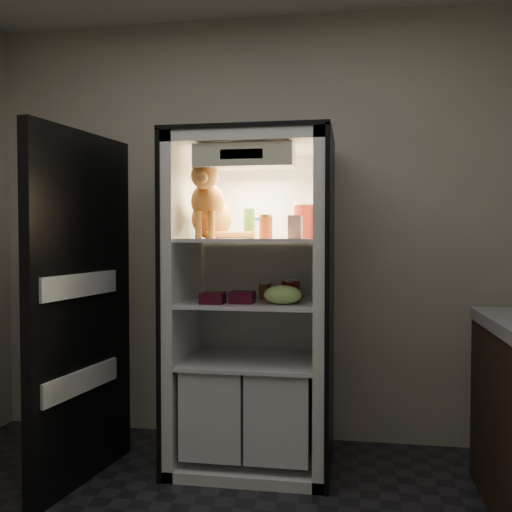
{
  "coord_description": "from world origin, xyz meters",
  "views": [
    {
      "loc": [
        0.56,
        -1.83,
        1.3
      ],
      "look_at": [
        0.03,
        1.32,
        1.19
      ],
      "focal_mm": 40.0,
      "sensor_mm": 36.0,
      "label": 1
    }
  ],
  "objects_px": {
    "tabby_cat": "(210,208)",
    "grape_bag": "(283,295)",
    "cream_carton": "(295,227)",
    "condiment_jar": "(265,291)",
    "parmesan_shaker": "(249,223)",
    "soda_can_c": "(291,292)",
    "berry_box_right": "(242,297)",
    "mayo_tub": "(258,228)",
    "berry_box_left": "(213,298)",
    "refrigerator": "(254,325)",
    "pepper_jar": "(304,220)",
    "salsa_jar": "(266,227)",
    "soda_can_a": "(287,290)",
    "soda_can_b": "(294,291)"
  },
  "relations": [
    {
      "from": "tabby_cat",
      "to": "grape_bag",
      "type": "relative_size",
      "value": 2.2
    },
    {
      "from": "cream_carton",
      "to": "condiment_jar",
      "type": "distance_m",
      "value": 0.48
    },
    {
      "from": "parmesan_shaker",
      "to": "soda_can_c",
      "type": "bearing_deg",
      "value": -7.53
    },
    {
      "from": "tabby_cat",
      "to": "soda_can_c",
      "type": "xyz_separation_m",
      "value": [
        0.45,
        0.04,
        -0.46
      ]
    },
    {
      "from": "condiment_jar",
      "to": "soda_can_c",
      "type": "bearing_deg",
      "value": -30.33
    },
    {
      "from": "soda_can_c",
      "to": "berry_box_right",
      "type": "relative_size",
      "value": 0.89
    },
    {
      "from": "condiment_jar",
      "to": "grape_bag",
      "type": "xyz_separation_m",
      "value": [
        0.13,
        -0.22,
        0.0
      ]
    },
    {
      "from": "mayo_tub",
      "to": "berry_box_left",
      "type": "distance_m",
      "value": 0.53
    },
    {
      "from": "soda_can_c",
      "to": "condiment_jar",
      "type": "height_order",
      "value": "soda_can_c"
    },
    {
      "from": "mayo_tub",
      "to": "refrigerator",
      "type": "bearing_deg",
      "value": -102.69
    },
    {
      "from": "pepper_jar",
      "to": "salsa_jar",
      "type": "bearing_deg",
      "value": -136.86
    },
    {
      "from": "parmesan_shaker",
      "to": "mayo_tub",
      "type": "distance_m",
      "value": 0.14
    },
    {
      "from": "soda_can_c",
      "to": "grape_bag",
      "type": "height_order",
      "value": "soda_can_c"
    },
    {
      "from": "soda_can_a",
      "to": "soda_can_c",
      "type": "distance_m",
      "value": 0.12
    },
    {
      "from": "soda_can_c",
      "to": "berry_box_right",
      "type": "xyz_separation_m",
      "value": [
        -0.25,
        -0.1,
        -0.02
      ]
    },
    {
      "from": "salsa_jar",
      "to": "soda_can_b",
      "type": "height_order",
      "value": "salsa_jar"
    },
    {
      "from": "berry_box_left",
      "to": "cream_carton",
      "type": "bearing_deg",
      "value": -0.37
    },
    {
      "from": "pepper_jar",
      "to": "berry_box_right",
      "type": "bearing_deg",
      "value": -141.45
    },
    {
      "from": "soda_can_c",
      "to": "grape_bag",
      "type": "xyz_separation_m",
      "value": [
        -0.03,
        -0.12,
        -0.01
      ]
    },
    {
      "from": "tabby_cat",
      "to": "cream_carton",
      "type": "bearing_deg",
      "value": -16.35
    },
    {
      "from": "soda_can_b",
      "to": "berry_box_right",
      "type": "xyz_separation_m",
      "value": [
        -0.27,
        -0.11,
        -0.03
      ]
    },
    {
      "from": "salsa_jar",
      "to": "berry_box_left",
      "type": "distance_m",
      "value": 0.49
    },
    {
      "from": "refrigerator",
      "to": "tabby_cat",
      "type": "relative_size",
      "value": 4.21
    },
    {
      "from": "refrigerator",
      "to": "salsa_jar",
      "type": "relative_size",
      "value": 14.5
    },
    {
      "from": "berry_box_right",
      "to": "condiment_jar",
      "type": "bearing_deg",
      "value": 64.16
    },
    {
      "from": "mayo_tub",
      "to": "condiment_jar",
      "type": "bearing_deg",
      "value": -53.64
    },
    {
      "from": "cream_carton",
      "to": "soda_can_b",
      "type": "height_order",
      "value": "cream_carton"
    },
    {
      "from": "grape_bag",
      "to": "soda_can_b",
      "type": "bearing_deg",
      "value": 69.11
    },
    {
      "from": "tabby_cat",
      "to": "berry_box_left",
      "type": "relative_size",
      "value": 3.64
    },
    {
      "from": "soda_can_a",
      "to": "pepper_jar",
      "type": "bearing_deg",
      "value": 20.75
    },
    {
      "from": "cream_carton",
      "to": "berry_box_left",
      "type": "bearing_deg",
      "value": 179.63
    },
    {
      "from": "refrigerator",
      "to": "condiment_jar",
      "type": "height_order",
      "value": "refrigerator"
    },
    {
      "from": "soda_can_a",
      "to": "tabby_cat",
      "type": "bearing_deg",
      "value": -159.57
    },
    {
      "from": "refrigerator",
      "to": "cream_carton",
      "type": "height_order",
      "value": "refrigerator"
    },
    {
      "from": "mayo_tub",
      "to": "cream_carton",
      "type": "distance_m",
      "value": 0.41
    },
    {
      "from": "condiment_jar",
      "to": "berry_box_right",
      "type": "bearing_deg",
      "value": -115.84
    },
    {
      "from": "soda_can_c",
      "to": "berry_box_left",
      "type": "relative_size",
      "value": 0.92
    },
    {
      "from": "tabby_cat",
      "to": "grape_bag",
      "type": "distance_m",
      "value": 0.63
    },
    {
      "from": "refrigerator",
      "to": "parmesan_shaker",
      "type": "height_order",
      "value": "refrigerator"
    },
    {
      "from": "soda_can_c",
      "to": "soda_can_b",
      "type": "bearing_deg",
      "value": 7.72
    },
    {
      "from": "grape_bag",
      "to": "cream_carton",
      "type": "bearing_deg",
      "value": -28.85
    },
    {
      "from": "soda_can_a",
      "to": "mayo_tub",
      "type": "bearing_deg",
      "value": 163.14
    },
    {
      "from": "parmesan_shaker",
      "to": "condiment_jar",
      "type": "relative_size",
      "value": 1.68
    },
    {
      "from": "mayo_tub",
      "to": "condiment_jar",
      "type": "relative_size",
      "value": 1.19
    },
    {
      "from": "mayo_tub",
      "to": "soda_can_a",
      "type": "xyz_separation_m",
      "value": [
        0.17,
        -0.05,
        -0.35
      ]
    },
    {
      "from": "parmesan_shaker",
      "to": "berry_box_right",
      "type": "bearing_deg",
      "value": -96.03
    },
    {
      "from": "grape_bag",
      "to": "soda_can_a",
      "type": "bearing_deg",
      "value": 91.23
    },
    {
      "from": "mayo_tub",
      "to": "soda_can_b",
      "type": "bearing_deg",
      "value": -35.39
    },
    {
      "from": "soda_can_c",
      "to": "berry_box_left",
      "type": "distance_m",
      "value": 0.44
    },
    {
      "from": "salsa_jar",
      "to": "grape_bag",
      "type": "relative_size",
      "value": 0.64
    }
  ]
}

